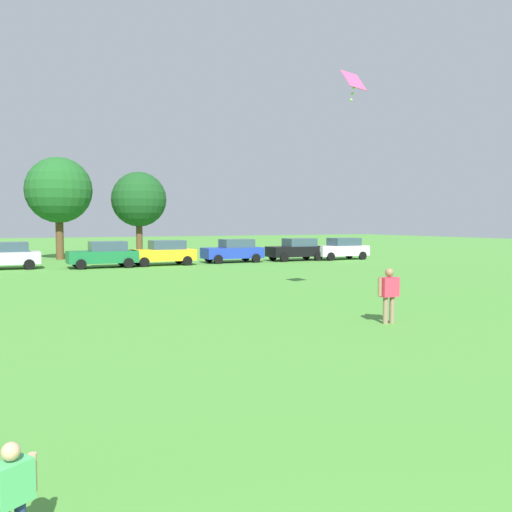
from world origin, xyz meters
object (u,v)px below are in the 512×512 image
at_px(parked_car_yellow_3, 164,253).
at_px(tree_far_right, 139,200).
at_px(child_kite_flyer, 12,491).
at_px(kite, 353,83).
at_px(parked_car_silver_1, 4,256).
at_px(parked_car_green_2, 104,254).
at_px(parked_car_white_6, 341,249).
at_px(tree_right, 59,190).
at_px(parked_car_black_5, 296,249).
at_px(parked_car_blue_4, 233,251).
at_px(adult_bystander, 389,291).

xyz_separation_m(parked_car_yellow_3, tree_far_right, (0.77, 9.68, 3.92)).
height_order(child_kite_flyer, kite, kite).
distance_m(parked_car_silver_1, parked_car_green_2, 5.94).
bearing_deg(parked_car_white_6, kite, 56.71).
height_order(parked_car_yellow_3, tree_right, tree_right).
distance_m(parked_car_black_5, tree_far_right, 14.09).
bearing_deg(parked_car_blue_4, tree_far_right, -63.68).
bearing_deg(parked_car_black_5, parked_car_green_2, 1.89).
bearing_deg(adult_bystander, parked_car_yellow_3, 89.40).
xyz_separation_m(parked_car_yellow_3, parked_car_blue_4, (5.33, 0.46, 0.00)).
bearing_deg(parked_car_yellow_3, child_kite_flyer, 71.50).
relative_size(adult_bystander, parked_car_green_2, 0.37).
relative_size(parked_car_white_6, tree_far_right, 0.61).
relative_size(parked_car_silver_1, tree_right, 0.54).
distance_m(kite, tree_right, 30.32).
relative_size(parked_car_green_2, parked_car_white_6, 1.00).
bearing_deg(kite, parked_car_white_6, 56.71).
bearing_deg(parked_car_green_2, parked_car_blue_4, -175.41).
distance_m(parked_car_green_2, parked_car_black_5, 14.43).
distance_m(parked_car_black_5, tree_right, 18.94).
bearing_deg(parked_car_yellow_3, adult_bystander, 89.07).
bearing_deg(tree_right, parked_car_green_2, -80.61).
bearing_deg(parked_car_white_6, child_kite_flyer, 51.86).
distance_m(kite, parked_car_yellow_3, 21.41).
height_order(parked_car_silver_1, parked_car_black_5, same).
bearing_deg(parked_car_silver_1, tree_right, -117.06).
height_order(adult_bystander, parked_car_white_6, parked_car_white_6).
xyz_separation_m(kite, parked_car_white_6, (13.11, 19.96, -6.97)).
xyz_separation_m(parked_car_green_2, parked_car_black_5, (14.42, 0.48, 0.00)).
height_order(child_kite_flyer, tree_right, tree_right).
bearing_deg(kite, parked_car_green_2, 104.24).
bearing_deg(tree_right, adult_bystander, -81.13).
height_order(adult_bystander, tree_right, tree_right).
bearing_deg(parked_car_silver_1, kite, 117.02).
bearing_deg(parked_car_blue_4, parked_car_white_6, 175.40).
distance_m(child_kite_flyer, parked_car_black_5, 38.33).
height_order(kite, tree_right, kite).
height_order(child_kite_flyer, parked_car_silver_1, parked_car_silver_1).
bearing_deg(kite, tree_far_right, 90.53).
relative_size(child_kite_flyer, parked_car_yellow_3, 0.24).
distance_m(kite, tree_far_right, 30.05).
distance_m(adult_bystander, kite, 8.03).
relative_size(parked_car_blue_4, parked_car_black_5, 1.00).
relative_size(kite, parked_car_blue_4, 0.26).
height_order(kite, parked_car_yellow_3, kite).
bearing_deg(parked_car_white_6, parked_car_blue_4, -4.60).
xyz_separation_m(kite, tree_far_right, (-0.28, 29.89, -3.06)).
relative_size(child_kite_flyer, parked_car_black_5, 0.24).
height_order(parked_car_blue_4, parked_car_black_5, same).
xyz_separation_m(parked_car_black_5, tree_far_right, (-9.64, 9.49, 3.92)).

